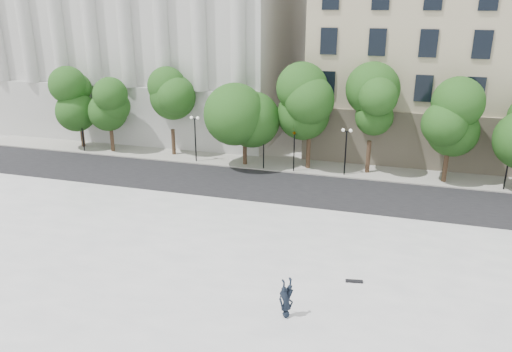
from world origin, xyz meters
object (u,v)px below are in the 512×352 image
object	(u,v)px
person_lying	(286,312)
skateboard	(354,281)
traffic_light_east	(295,131)
traffic_light_west	(264,128)

from	to	relation	value
person_lying	skateboard	distance (m)	4.68
traffic_light_east	skateboard	size ratio (longest dim) A/B	4.75
traffic_light_west	traffic_light_east	bearing A→B (deg)	0.00
person_lying	skateboard	world-z (taller)	person_lying
traffic_light_west	person_lying	size ratio (longest dim) A/B	2.18
traffic_light_east	person_lying	size ratio (longest dim) A/B	2.14
traffic_light_west	person_lying	xyz separation A→B (m)	(6.83, -20.96, -3.00)
traffic_light_west	skateboard	xyz separation A→B (m)	(9.51, -17.13, -3.22)
traffic_light_west	person_lying	world-z (taller)	traffic_light_west
person_lying	traffic_light_east	bearing A→B (deg)	62.11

